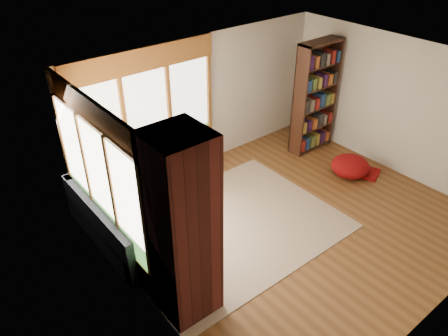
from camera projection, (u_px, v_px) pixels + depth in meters
floor at (291, 220)px, 7.41m from camera, size 5.50×5.50×0.00m
ceiling at (307, 73)px, 6.02m from camera, size 5.50×5.50×0.00m
wall_back at (202, 103)px, 8.36m from camera, size 5.50×0.04×2.60m
wall_left at (142, 227)px, 5.25m from camera, size 0.04×5.00×2.60m
wall_right at (399, 107)px, 8.18m from camera, size 0.04×5.00×2.60m
windows_back at (148, 118)px, 7.67m from camera, size 2.82×0.10×1.90m
windows_left at (100, 179)px, 6.03m from camera, size 0.10×2.62×1.90m
roller_blind at (72, 131)px, 6.38m from camera, size 0.03×0.72×0.90m
brick_chimney at (182, 229)px, 5.21m from camera, size 0.70×0.70×2.60m
sectional_sofa at (138, 202)px, 7.32m from camera, size 2.20×2.20×0.80m
area_rug at (228, 228)px, 7.23m from camera, size 3.60×2.76×0.01m
bookshelf at (315, 97)px, 8.91m from camera, size 1.00×0.33×2.33m
pouf at (350, 166)px, 8.48m from camera, size 0.77×0.77×0.40m
dog_tan at (137, 171)px, 7.28m from camera, size 0.90×0.97×0.47m
dog_brindle at (138, 200)px, 6.61m from camera, size 0.67×0.92×0.46m
throw_pillows at (133, 175)px, 7.19m from camera, size 1.98×1.68×0.45m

